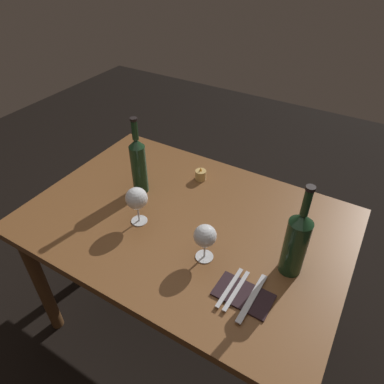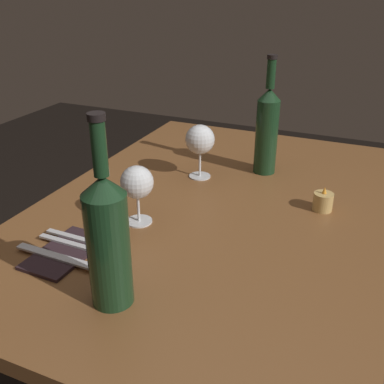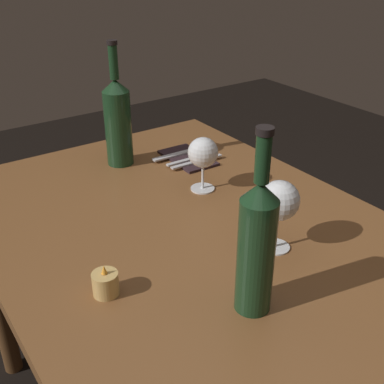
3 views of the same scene
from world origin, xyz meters
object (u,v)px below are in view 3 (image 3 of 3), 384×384
(folded_napkin, at_px, (188,158))
(fork_outer, at_px, (197,161))
(wine_glass_left, at_px, (279,202))
(table_knife, at_px, (182,153))
(wine_bottle, at_px, (256,244))
(votive_candle, at_px, (106,284))
(fork_inner, at_px, (192,159))
(wine_bottle_second, at_px, (118,120))
(wine_glass_right, at_px, (203,153))

(folded_napkin, bearing_deg, fork_outer, 180.00)
(wine_glass_left, xyz_separation_m, table_knife, (0.54, -0.11, -0.11))
(wine_bottle, bearing_deg, fork_outer, -25.85)
(votive_candle, relative_size, fork_inner, 0.37)
(wine_bottle_second, xyz_separation_m, fork_inner, (-0.12, -0.18, -0.13))
(wine_glass_left, relative_size, fork_outer, 0.92)
(wine_glass_left, xyz_separation_m, wine_bottle_second, (0.61, 0.07, 0.02))
(wine_bottle_second, bearing_deg, wine_glass_left, -173.07)
(wine_bottle, distance_m, fork_inner, 0.68)
(wine_bottle, xyz_separation_m, wine_bottle_second, (0.73, -0.10, -0.00))
(folded_napkin, distance_m, table_knife, 0.03)
(wine_bottle, xyz_separation_m, folded_napkin, (0.63, -0.28, -0.14))
(wine_glass_left, xyz_separation_m, votive_candle, (0.07, 0.38, -0.09))
(wine_bottle, height_order, table_knife, wine_bottle)
(votive_candle, bearing_deg, wine_glass_left, -100.62)
(votive_candle, bearing_deg, wine_glass_right, -58.71)
(wine_glass_right, bearing_deg, wine_glass_left, 174.45)
(wine_bottle, relative_size, fork_outer, 1.99)
(fork_inner, bearing_deg, fork_outer, 180.00)
(wine_glass_right, height_order, folded_napkin, wine_glass_right)
(wine_bottle, distance_m, fork_outer, 0.66)
(wine_glass_right, height_order, wine_bottle, wine_bottle)
(wine_bottle, distance_m, votive_candle, 0.31)
(wine_bottle_second, relative_size, folded_napkin, 1.91)
(table_knife, bearing_deg, wine_bottle, 156.93)
(wine_glass_left, relative_size, wine_bottle_second, 0.45)
(wine_bottle, height_order, folded_napkin, wine_bottle)
(fork_inner, relative_size, fork_outer, 1.00)
(wine_glass_left, relative_size, wine_glass_right, 1.09)
(fork_outer, height_order, table_knife, same)
(wine_glass_right, distance_m, wine_bottle, 0.49)
(wine_bottle, height_order, fork_inner, wine_bottle)
(wine_glass_right, xyz_separation_m, folded_napkin, (0.19, -0.08, -0.10))
(wine_bottle_second, height_order, fork_outer, wine_bottle_second)
(wine_bottle, xyz_separation_m, fork_outer, (0.58, -0.28, -0.13))
(fork_inner, bearing_deg, wine_glass_left, 167.15)
(wine_glass_left, distance_m, table_knife, 0.56)
(wine_bottle, relative_size, fork_inner, 1.99)
(fork_outer, bearing_deg, wine_glass_left, 166.48)
(wine_glass_right, bearing_deg, table_knife, -19.90)
(votive_candle, bearing_deg, fork_outer, -51.50)
(votive_candle, bearing_deg, folded_napkin, -48.11)
(wine_glass_right, height_order, wine_bottle_second, wine_bottle_second)
(fork_outer, bearing_deg, fork_inner, 0.00)
(wine_glass_right, distance_m, fork_outer, 0.19)
(votive_candle, xyz_separation_m, fork_outer, (0.39, -0.49, -0.01))
(wine_bottle, bearing_deg, wine_glass_right, -24.61)
(fork_inner, distance_m, fork_outer, 0.02)
(wine_glass_left, xyz_separation_m, fork_outer, (0.46, -0.11, -0.11))
(wine_glass_right, xyz_separation_m, fork_outer, (0.14, -0.08, -0.10))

